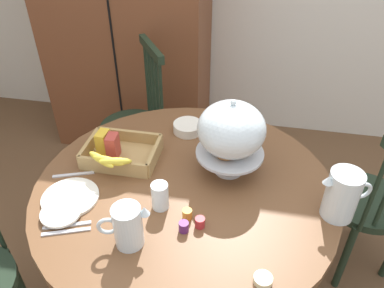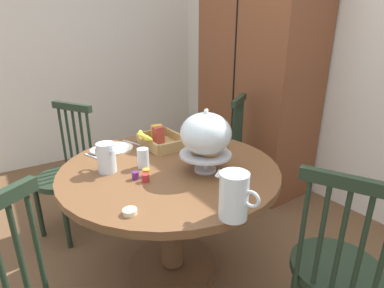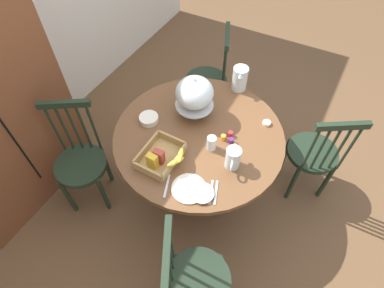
% 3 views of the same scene
% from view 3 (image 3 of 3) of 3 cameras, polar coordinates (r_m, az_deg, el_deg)
% --- Properties ---
extents(ground_plane, '(10.00, 10.00, 0.00)m').
position_cam_3_polar(ground_plane, '(2.88, 4.44, -7.58)').
color(ground_plane, brown).
extents(dining_table, '(1.22, 1.22, 0.74)m').
position_cam_3_polar(dining_table, '(2.42, 1.16, -1.41)').
color(dining_table, brown).
rests_on(dining_table, ground_plane).
extents(windsor_chair_near_window, '(0.44, 0.44, 0.97)m').
position_cam_3_polar(windsor_chair_near_window, '(3.10, 3.02, 11.25)').
color(windsor_chair_near_window, '#1E2D1E').
rests_on(windsor_chair_near_window, ground_plane).
extents(windsor_chair_by_cabinet, '(0.46, 0.46, 0.97)m').
position_cam_3_polar(windsor_chair_by_cabinet, '(2.61, -19.31, -3.12)').
color(windsor_chair_by_cabinet, '#1E2D1E').
rests_on(windsor_chair_by_cabinet, ground_plane).
extents(windsor_chair_facing_door, '(0.45, 0.45, 0.97)m').
position_cam_3_polar(windsor_chair_facing_door, '(2.09, 0.41, -23.22)').
color(windsor_chair_facing_door, '#1E2D1E').
rests_on(windsor_chair_facing_door, ground_plane).
extents(windsor_chair_far_side, '(0.46, 0.46, 0.97)m').
position_cam_3_polar(windsor_chair_far_side, '(2.68, 20.98, -1.80)').
color(windsor_chair_far_side, '#1E2D1E').
rests_on(windsor_chair_far_side, ground_plane).
extents(pastry_stand_with_dome, '(0.28, 0.28, 0.34)m').
position_cam_3_polar(pastry_stand_with_dome, '(2.25, 0.44, 8.97)').
color(pastry_stand_with_dome, silver).
rests_on(pastry_stand_with_dome, dining_table).
extents(orange_juice_pitcher, '(0.20, 0.12, 0.20)m').
position_cam_3_polar(orange_juice_pitcher, '(2.56, 8.55, 11.42)').
color(orange_juice_pitcher, silver).
rests_on(orange_juice_pitcher, dining_table).
extents(milk_pitcher, '(0.18, 0.10, 0.16)m').
position_cam_3_polar(milk_pitcher, '(2.05, 7.34, -2.65)').
color(milk_pitcher, silver).
rests_on(milk_pitcher, dining_table).
extents(cereal_basket, '(0.32, 0.30, 0.12)m').
position_cam_3_polar(cereal_basket, '(2.09, -5.48, -2.34)').
color(cereal_basket, tan).
rests_on(cereal_basket, dining_table).
extents(china_plate_large, '(0.22, 0.22, 0.01)m').
position_cam_3_polar(china_plate_large, '(2.00, -0.57, -8.01)').
color(china_plate_large, white).
rests_on(china_plate_large, dining_table).
extents(china_plate_small, '(0.15, 0.15, 0.01)m').
position_cam_3_polar(china_plate_small, '(1.97, 1.83, -8.78)').
color(china_plate_small, white).
rests_on(china_plate_small, china_plate_large).
extents(cereal_bowl, '(0.14, 0.14, 0.04)m').
position_cam_3_polar(cereal_bowl, '(2.35, -7.76, 4.51)').
color(cereal_bowl, white).
rests_on(cereal_bowl, dining_table).
extents(drinking_glass, '(0.06, 0.06, 0.11)m').
position_cam_3_polar(drinking_glass, '(2.14, 3.52, 0.16)').
color(drinking_glass, silver).
rests_on(drinking_glass, dining_table).
extents(butter_dish, '(0.06, 0.06, 0.02)m').
position_cam_3_polar(butter_dish, '(2.38, 13.26, 3.69)').
color(butter_dish, beige).
rests_on(butter_dish, dining_table).
extents(jam_jar_strawberry, '(0.04, 0.04, 0.04)m').
position_cam_3_polar(jam_jar_strawberry, '(2.25, 6.90, 1.80)').
color(jam_jar_strawberry, '#B7282D').
rests_on(jam_jar_strawberry, dining_table).
extents(jam_jar_apricot, '(0.04, 0.04, 0.04)m').
position_cam_3_polar(jam_jar_apricot, '(2.22, 5.63, 1.19)').
color(jam_jar_apricot, orange).
rests_on(jam_jar_apricot, dining_table).
extents(jam_jar_grape, '(0.04, 0.04, 0.04)m').
position_cam_3_polar(jam_jar_grape, '(2.21, 7.04, 0.59)').
color(jam_jar_grape, '#5B2366').
rests_on(jam_jar_grape, dining_table).
extents(table_knife, '(0.16, 0.07, 0.01)m').
position_cam_3_polar(table_knife, '(1.99, 3.45, -8.57)').
color(table_knife, silver).
rests_on(table_knife, dining_table).
extents(dinner_fork, '(0.16, 0.07, 0.01)m').
position_cam_3_polar(dinner_fork, '(1.99, 4.32, -8.68)').
color(dinner_fork, silver).
rests_on(dinner_fork, dining_table).
extents(soup_spoon, '(0.16, 0.07, 0.01)m').
position_cam_3_polar(soup_spoon, '(2.02, -4.54, -7.50)').
color(soup_spoon, silver).
rests_on(soup_spoon, dining_table).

